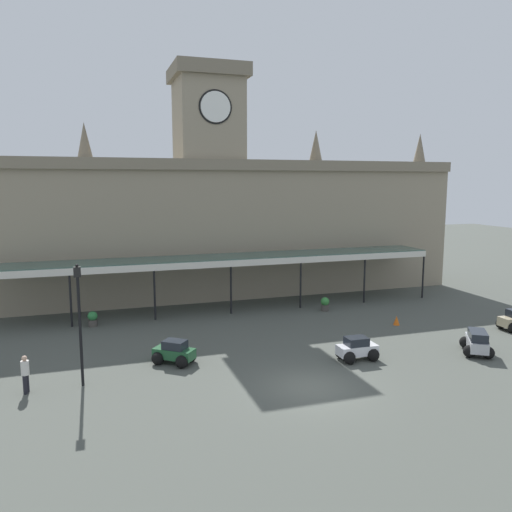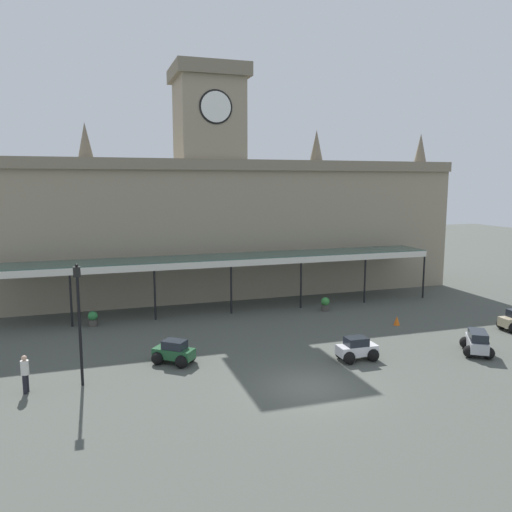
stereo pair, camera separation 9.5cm
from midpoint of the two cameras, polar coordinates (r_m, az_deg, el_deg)
The scene contains 11 objects.
ground_plane at distance 23.22m, azimuth 6.23°, elevation -14.53°, with size 140.00×140.00×0.00m, color #494D46.
station_building at distance 40.29m, azimuth -5.14°, elevation 4.01°, with size 40.51×5.76×17.66m.
entrance_canopy at distance 35.63m, azimuth -3.29°, elevation -0.30°, with size 31.20×3.26×3.80m.
car_green_sedan at distance 26.07m, azimuth -9.12°, elevation -10.80°, with size 2.24×2.17×1.19m.
car_silver_estate at distance 29.50m, azimuth 23.73°, elevation -9.00°, with size 2.24×2.43×1.27m.
car_white_sedan at distance 26.74m, azimuth 11.39°, elevation -10.37°, with size 2.06×1.53×1.19m.
pedestrian_near_entrance at distance 24.34m, azimuth -24.49°, elevation -11.86°, with size 0.34×0.38×1.67m.
victorian_lamppost at distance 23.55m, azimuth -19.23°, elevation -5.95°, with size 0.30×0.30×5.51m.
traffic_cone at distance 33.55m, azimuth 15.66°, elevation -7.02°, with size 0.40×0.40×0.58m, color orange.
planter_near_kerb at distance 36.11m, azimuth 7.89°, elevation -5.37°, with size 0.60×0.60×0.96m.
planter_forecourt_centre at distance 33.64m, azimuth -17.83°, elevation -6.73°, with size 0.60×0.60×0.96m.
Camera 2 is at (-8.80, -19.50, 9.02)m, focal length 35.49 mm.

